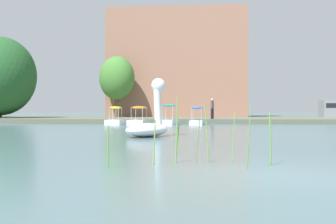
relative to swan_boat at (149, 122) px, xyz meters
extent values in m
plane|color=slate|center=(3.36, -11.79, -0.65)|extent=(403.85, 403.85, 0.00)
cube|color=#5B6051|center=(3.36, 29.54, -0.44)|extent=(158.98, 24.13, 0.42)
ellipsoid|color=white|center=(-0.10, -0.14, -0.34)|extent=(2.53, 2.81, 0.61)
cylinder|color=white|center=(0.34, 0.51, 0.77)|extent=(0.53, 0.56, 1.88)
sphere|color=white|center=(0.37, 0.55, 1.70)|extent=(0.91, 0.91, 0.66)
cone|color=yellow|center=(0.52, 0.77, 1.70)|extent=(0.51, 0.51, 0.36)
cube|color=white|center=(2.44, 15.57, -0.47)|extent=(1.29, 2.10, 0.37)
ellipsoid|color=blue|center=(2.44, 15.57, 0.72)|extent=(1.12, 1.31, 0.20)
cylinder|color=#B7B7BF|center=(2.13, 16.09, 0.22)|extent=(0.04, 0.04, 1.00)
cylinder|color=#B7B7BF|center=(2.89, 15.98, 0.22)|extent=(0.04, 0.04, 1.00)
cylinder|color=#B7B7BF|center=(1.99, 15.16, 0.22)|extent=(0.04, 0.04, 1.00)
cylinder|color=#B7B7BF|center=(2.76, 15.05, 0.22)|extent=(0.04, 0.04, 1.00)
cube|color=white|center=(0.20, 15.63, -0.45)|extent=(1.68, 2.23, 0.41)
ellipsoid|color=teal|center=(0.20, 15.63, 0.91)|extent=(1.36, 1.37, 0.20)
cylinder|color=#B7B7BF|center=(-0.09, 16.18, 0.33)|extent=(0.04, 0.04, 1.15)
cylinder|color=#B7B7BF|center=(0.75, 15.94, 0.33)|extent=(0.04, 0.04, 1.15)
cylinder|color=#B7B7BF|center=(-0.34, 15.32, 0.33)|extent=(0.04, 0.04, 1.15)
cylinder|color=#B7B7BF|center=(0.50, 15.08, 0.33)|extent=(0.04, 0.04, 1.15)
cube|color=white|center=(-2.18, 15.49, -0.45)|extent=(1.75, 2.50, 0.41)
ellipsoid|color=orange|center=(-2.18, 15.49, 0.75)|extent=(1.43, 1.63, 0.20)
cylinder|color=#B7B7BF|center=(-2.53, 16.14, 0.25)|extent=(0.04, 0.04, 0.99)
cylinder|color=#B7B7BF|center=(-1.61, 15.96, 0.25)|extent=(0.04, 0.04, 0.99)
cylinder|color=#B7B7BF|center=(-2.75, 15.02, 0.25)|extent=(0.04, 0.04, 0.99)
cylinder|color=#B7B7BF|center=(-1.83, 14.83, 0.25)|extent=(0.04, 0.04, 0.99)
cube|color=white|center=(-4.07, 15.48, -0.44)|extent=(1.49, 2.09, 0.42)
ellipsoid|color=yellow|center=(-4.07, 15.48, 0.73)|extent=(1.10, 1.16, 0.20)
cylinder|color=#B7B7BF|center=(-4.39, 15.95, 0.25)|extent=(0.04, 0.04, 0.97)
cylinder|color=#B7B7BF|center=(-3.63, 15.84, 0.25)|extent=(0.04, 0.04, 0.97)
cylinder|color=#B7B7BF|center=(-4.51, 15.13, 0.25)|extent=(0.04, 0.04, 0.97)
cylinder|color=#B7B7BF|center=(-3.74, 15.02, 0.25)|extent=(0.04, 0.04, 0.97)
cylinder|color=brown|center=(-5.99, 28.16, 1.47)|extent=(0.45, 0.45, 3.41)
ellipsoid|color=#427A33|center=(-5.99, 28.16, 4.00)|extent=(5.51, 5.47, 4.71)
cylinder|color=brown|center=(-16.87, 23.43, 0.94)|extent=(0.36, 0.36, 2.35)
ellipsoid|color=#235628|center=(-16.87, 23.43, 3.89)|extent=(9.70, 9.72, 7.78)
cube|color=black|center=(3.83, 19.12, 0.23)|extent=(0.26, 0.26, 0.92)
cube|color=#4C4C51|center=(3.83, 19.12, 1.00)|extent=(0.29, 0.29, 0.63)
sphere|color=tan|center=(3.83, 19.12, 1.44)|extent=(0.25, 0.25, 0.25)
cube|color=#996B56|center=(0.60, 35.31, 5.97)|extent=(16.51, 11.87, 12.40)
cylinder|color=#669942|center=(2.79, -9.98, -0.07)|extent=(0.09, 0.07, 1.15)
cylinder|color=#669942|center=(0.06, -10.79, -0.21)|extent=(0.05, 0.06, 0.89)
cylinder|color=#669942|center=(1.98, -10.10, -0.12)|extent=(0.11, 0.16, 1.05)
cylinder|color=#669942|center=(3.58, -10.25, -0.07)|extent=(0.08, 0.10, 1.15)
cylinder|color=#669942|center=(3.01, -10.95, 0.00)|extent=(0.08, 0.16, 1.29)
cylinder|color=#669942|center=(1.01, -10.26, -0.15)|extent=(0.06, 0.12, 1.00)
cylinder|color=#669942|center=(1.51, -9.85, -0.22)|extent=(0.10, 0.09, 0.87)
cylinder|color=#669942|center=(1.50, -9.91, 0.11)|extent=(0.06, 0.13, 1.52)
cylinder|color=#669942|center=(2.20, -9.67, 0.04)|extent=(0.13, 0.04, 1.37)
camera|label=1|loc=(1.77, -20.28, 0.57)|focal=48.24mm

